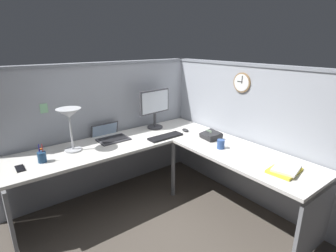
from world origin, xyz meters
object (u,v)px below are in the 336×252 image
(desk_lamp_dome, at_px, (69,117))
(coffee_mug, at_px, (221,144))
(wall_clock, at_px, (242,83))
(keyboard, at_px, (166,137))
(computer_mouse, at_px, (185,130))
(monitor, at_px, (155,106))
(pen_cup, at_px, (42,157))
(laptop, at_px, (110,136))
(office_phone, at_px, (211,136))
(cell_phone, at_px, (20,168))
(book_stack, at_px, (285,169))

(desk_lamp_dome, xyz_separation_m, coffee_mug, (1.25, -0.88, -0.32))
(wall_clock, bearing_deg, keyboard, 144.54)
(computer_mouse, relative_size, coffee_mug, 1.08)
(coffee_mug, bearing_deg, wall_clock, 15.53)
(monitor, height_order, pen_cup, monitor)
(laptop, distance_m, computer_mouse, 0.93)
(laptop, bearing_deg, desk_lamp_dome, -165.02)
(laptop, relative_size, office_phone, 1.70)
(cell_phone, bearing_deg, computer_mouse, -4.26)
(desk_lamp_dome, bearing_deg, office_phone, -24.13)
(monitor, bearing_deg, cell_phone, -171.55)
(monitor, bearing_deg, pen_cup, -171.52)
(laptop, height_order, desk_lamp_dome, desk_lamp_dome)
(monitor, xyz_separation_m, book_stack, (0.20, -1.68, -0.27))
(book_stack, relative_size, coffee_mug, 3.26)
(monitor, bearing_deg, office_phone, -68.72)
(laptop, relative_size, computer_mouse, 3.70)
(computer_mouse, bearing_deg, monitor, 122.18)
(monitor, bearing_deg, book_stack, -83.14)
(laptop, bearing_deg, keyboard, -36.75)
(cell_phone, relative_size, wall_clock, 0.65)
(laptop, bearing_deg, cell_phone, -165.40)
(keyboard, relative_size, book_stack, 1.37)
(computer_mouse, xyz_separation_m, desk_lamp_dome, (-1.32, 0.24, 0.35))
(laptop, relative_size, desk_lamp_dome, 0.86)
(laptop, bearing_deg, computer_mouse, -23.03)
(office_phone, relative_size, wall_clock, 1.03)
(pen_cup, bearing_deg, laptop, 16.11)
(keyboard, xyz_separation_m, computer_mouse, (0.33, 0.03, 0.01))
(desk_lamp_dome, xyz_separation_m, cell_phone, (-0.51, -0.13, -0.36))
(office_phone, height_order, wall_clock, wall_clock)
(keyboard, bearing_deg, coffee_mug, -68.05)
(cell_phone, bearing_deg, pen_cup, 7.43)
(computer_mouse, relative_size, book_stack, 0.33)
(monitor, xyz_separation_m, keyboard, (-0.11, -0.38, -0.28))
(pen_cup, distance_m, wall_clock, 2.18)
(book_stack, bearing_deg, pen_cup, 137.78)
(monitor, xyz_separation_m, desk_lamp_dome, (-1.10, -0.11, 0.07))
(desk_lamp_dome, bearing_deg, wall_clock, -24.37)
(book_stack, bearing_deg, desk_lamp_dome, 129.69)
(pen_cup, distance_m, book_stack, 2.18)
(monitor, relative_size, wall_clock, 2.27)
(wall_clock, bearing_deg, office_phone, 154.50)
(monitor, relative_size, pen_cup, 2.78)
(desk_lamp_dome, bearing_deg, keyboard, -15.17)
(pen_cup, bearing_deg, desk_lamp_dome, 17.75)
(cell_phone, distance_m, book_stack, 2.31)
(computer_mouse, bearing_deg, office_phone, -80.43)
(laptop, xyz_separation_m, book_stack, (0.84, -1.69, -0.00))
(monitor, relative_size, office_phone, 2.21)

